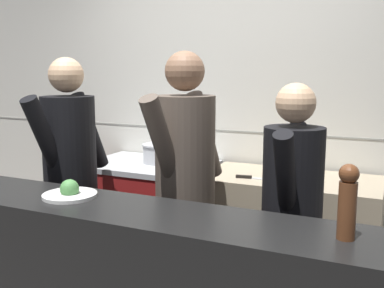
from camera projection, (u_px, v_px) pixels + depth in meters
wall_back_tiled at (227, 112)px, 3.68m from camera, size 8.00×0.06×2.60m
oven_range at (150, 217)px, 3.67m from camera, size 0.99×0.71×0.90m
prep_counter at (288, 239)px, 3.19m from camera, size 1.21×0.65×0.90m
stock_pot at (159, 153)px, 3.59m from camera, size 0.26×0.26×0.15m
chefs_knife at (258, 178)px, 3.07m from camera, size 0.38×0.09×0.02m
plated_dish_main at (70, 193)px, 2.30m from camera, size 0.28×0.28×0.10m
pepper_mill at (348, 200)px, 1.71m from camera, size 0.08×0.08×0.30m
chef_head_cook at (71, 173)px, 3.00m from camera, size 0.37×0.75×1.72m
chef_sous at (185, 183)px, 2.67m from camera, size 0.41×0.77×1.75m
chef_line at (292, 214)px, 2.40m from camera, size 0.33×0.69×1.58m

